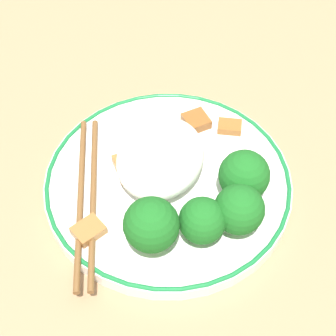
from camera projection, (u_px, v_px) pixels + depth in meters
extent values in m
plane|color=#9E7A56|center=(168.00, 188.00, 0.62)|extent=(3.00, 3.00, 0.00)
cylinder|color=white|center=(168.00, 184.00, 0.61)|extent=(0.27, 0.27, 0.02)
torus|color=#197238|center=(168.00, 180.00, 0.61)|extent=(0.27, 0.27, 0.00)
ellipsoid|color=white|center=(160.00, 157.00, 0.60)|extent=(0.11, 0.09, 0.04)
cylinder|color=#72AD4C|center=(152.00, 240.00, 0.55)|extent=(0.02, 0.02, 0.02)
sphere|color=#19601E|center=(151.00, 225.00, 0.53)|extent=(0.05, 0.05, 0.05)
cylinder|color=#72AD4C|center=(201.00, 233.00, 0.56)|extent=(0.02, 0.02, 0.01)
sphere|color=#19601E|center=(202.00, 220.00, 0.54)|extent=(0.05, 0.05, 0.05)
cylinder|color=#72AD4C|center=(237.00, 223.00, 0.57)|extent=(0.02, 0.02, 0.01)
sphere|color=#19601E|center=(239.00, 209.00, 0.55)|extent=(0.05, 0.05, 0.05)
cylinder|color=#72AD4C|center=(242.00, 190.00, 0.59)|extent=(0.02, 0.02, 0.01)
sphere|color=#19601E|center=(244.00, 175.00, 0.57)|extent=(0.05, 0.05, 0.05)
cube|color=#9E6633|center=(128.00, 169.00, 0.61)|extent=(0.05, 0.05, 0.01)
cube|color=brown|center=(196.00, 121.00, 0.65)|extent=(0.04, 0.04, 0.01)
cube|color=#995B28|center=(187.00, 150.00, 0.63)|extent=(0.04, 0.03, 0.01)
cube|color=#9E6633|center=(155.00, 140.00, 0.64)|extent=(0.04, 0.04, 0.01)
cube|color=#995B28|center=(230.00, 127.00, 0.65)|extent=(0.02, 0.03, 0.01)
cube|color=#9E6633|center=(88.00, 230.00, 0.56)|extent=(0.04, 0.04, 0.01)
cylinder|color=brown|center=(80.00, 198.00, 0.59)|extent=(0.21, 0.08, 0.01)
cylinder|color=brown|center=(93.00, 197.00, 0.59)|extent=(0.21, 0.08, 0.01)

